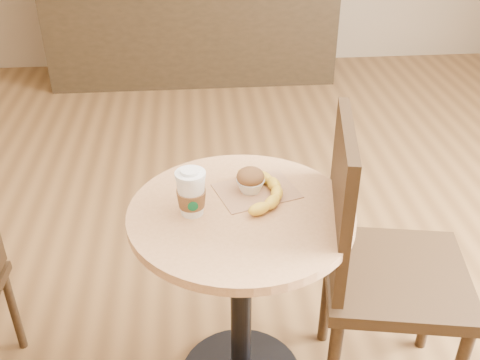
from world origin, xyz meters
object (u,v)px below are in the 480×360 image
at_px(muffin, 250,180).
at_px(banana, 264,190).
at_px(cafe_table, 241,269).
at_px(chair_right, 376,261).
at_px(coffee_cup, 191,194).

xyz_separation_m(muffin, banana, (0.04, -0.03, -0.02)).
relative_size(cafe_table, chair_right, 0.74).
height_order(cafe_table, muffin, muffin).
height_order(chair_right, muffin, chair_right).
relative_size(coffee_cup, muffin, 1.67).
height_order(coffee_cup, muffin, coffee_cup).
bearing_deg(cafe_table, banana, 43.39).
height_order(chair_right, banana, chair_right).
distance_m(chair_right, coffee_cup, 0.62).
distance_m(chair_right, banana, 0.42).
bearing_deg(muffin, cafe_table, -110.70).
bearing_deg(chair_right, coffee_cup, 96.47).
relative_size(muffin, banana, 0.32).
relative_size(chair_right, muffin, 11.49).
bearing_deg(muffin, banana, -35.15).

